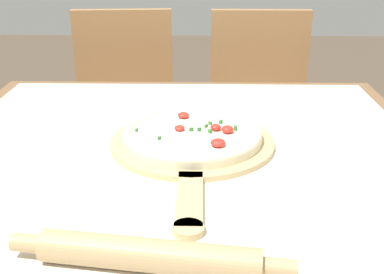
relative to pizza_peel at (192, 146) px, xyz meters
name	(u,v)px	position (x,y,z in m)	size (l,w,h in m)	color
dining_table	(182,197)	(-0.02, -0.02, -0.12)	(1.11, 1.05, 0.74)	brown
towel_cloth	(181,152)	(-0.02, -0.02, -0.01)	(1.03, 0.97, 0.00)	silver
pizza_peel	(192,146)	(0.00, 0.00, 0.00)	(0.35, 0.54, 0.01)	tan
pizza	(192,134)	(0.00, 0.02, 0.02)	(0.30, 0.30, 0.03)	beige
rolling_pin	(149,255)	(-0.05, -0.40, 0.02)	(0.39, 0.09, 0.05)	tan
chair_left	(125,111)	(-0.28, 0.83, -0.23)	(0.43, 0.43, 0.90)	#A37547
chair_right	(259,112)	(0.24, 0.84, -0.23)	(0.40, 0.40, 0.90)	#A37547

